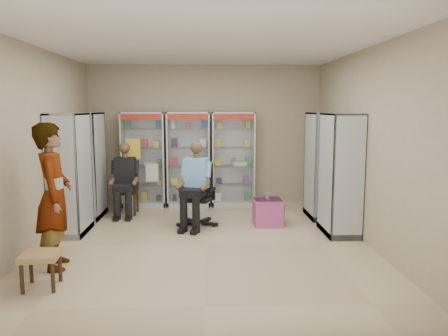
{
  "coord_description": "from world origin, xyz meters",
  "views": [
    {
      "loc": [
        0.03,
        -6.53,
        2.08
      ],
      "look_at": [
        0.32,
        0.7,
        1.09
      ],
      "focal_mm": 35.0,
      "sensor_mm": 36.0,
      "label": 1
    }
  ],
  "objects_px": {
    "wooden_chair": "(127,191)",
    "standing_man": "(54,196)",
    "cabinet_left_far": "(88,165)",
    "seated_shopkeeper": "(197,187)",
    "cabinet_back_left": "(144,160)",
    "cabinet_back_right": "(233,159)",
    "pink_trunk": "(268,212)",
    "cabinet_left_near": "(70,174)",
    "office_chair": "(197,195)",
    "woven_stool_a": "(272,213)",
    "cabinet_back_mid": "(189,159)",
    "cabinet_right_near": "(340,174)",
    "woven_stool_b": "(42,270)",
    "cabinet_right_far": "(322,166)"
  },
  "relations": [
    {
      "from": "wooden_chair",
      "to": "standing_man",
      "type": "bearing_deg",
      "value": -97.87
    },
    {
      "from": "cabinet_left_far",
      "to": "seated_shopkeeper",
      "type": "distance_m",
      "value": 2.25
    },
    {
      "from": "cabinet_back_left",
      "to": "seated_shopkeeper",
      "type": "distance_m",
      "value": 2.08
    },
    {
      "from": "cabinet_back_right",
      "to": "cabinet_left_far",
      "type": "bearing_deg",
      "value": -161.81
    },
    {
      "from": "seated_shopkeeper",
      "to": "pink_trunk",
      "type": "height_order",
      "value": "seated_shopkeeper"
    },
    {
      "from": "cabinet_left_near",
      "to": "cabinet_back_right",
      "type": "bearing_deg",
      "value": 125.65
    },
    {
      "from": "office_chair",
      "to": "woven_stool_a",
      "type": "xyz_separation_m",
      "value": [
        1.36,
        0.12,
        -0.36
      ]
    },
    {
      "from": "cabinet_left_far",
      "to": "woven_stool_a",
      "type": "bearing_deg",
      "value": 80.25
    },
    {
      "from": "cabinet_back_right",
      "to": "wooden_chair",
      "type": "height_order",
      "value": "cabinet_back_right"
    },
    {
      "from": "cabinet_back_left",
      "to": "cabinet_back_mid",
      "type": "height_order",
      "value": "same"
    },
    {
      "from": "cabinet_back_mid",
      "to": "woven_stool_a",
      "type": "xyz_separation_m",
      "value": [
        1.57,
        -1.52,
        -0.81
      ]
    },
    {
      "from": "cabinet_right_near",
      "to": "standing_man",
      "type": "distance_m",
      "value": 4.41
    },
    {
      "from": "standing_man",
      "to": "cabinet_left_far",
      "type": "bearing_deg",
      "value": -5.59
    },
    {
      "from": "cabinet_right_near",
      "to": "cabinet_left_near",
      "type": "bearing_deg",
      "value": 87.43
    },
    {
      "from": "cabinet_back_right",
      "to": "wooden_chair",
      "type": "bearing_deg",
      "value": -161.25
    },
    {
      "from": "cabinet_left_far",
      "to": "woven_stool_b",
      "type": "xyz_separation_m",
      "value": [
        0.33,
        -3.37,
        -0.79
      ]
    },
    {
      "from": "pink_trunk",
      "to": "woven_stool_a",
      "type": "xyz_separation_m",
      "value": [
        0.1,
        0.15,
        -0.04
      ]
    },
    {
      "from": "woven_stool_a",
      "to": "cabinet_back_left",
      "type": "bearing_deg",
      "value": 148.87
    },
    {
      "from": "cabinet_back_left",
      "to": "cabinet_back_right",
      "type": "relative_size",
      "value": 1.0
    },
    {
      "from": "wooden_chair",
      "to": "seated_shopkeeper",
      "type": "relative_size",
      "value": 0.66
    },
    {
      "from": "cabinet_back_right",
      "to": "cabinet_right_near",
      "type": "relative_size",
      "value": 1.0
    },
    {
      "from": "seated_shopkeeper",
      "to": "standing_man",
      "type": "bearing_deg",
      "value": -115.41
    },
    {
      "from": "cabinet_back_right",
      "to": "cabinet_back_mid",
      "type": "bearing_deg",
      "value": 180.0
    },
    {
      "from": "cabinet_left_far",
      "to": "cabinet_right_far",
      "type": "bearing_deg",
      "value": 87.43
    },
    {
      "from": "cabinet_right_near",
      "to": "wooden_chair",
      "type": "distance_m",
      "value": 4.1
    },
    {
      "from": "cabinet_back_right",
      "to": "seated_shopkeeper",
      "type": "relative_size",
      "value": 1.41
    },
    {
      "from": "cabinet_back_mid",
      "to": "seated_shopkeeper",
      "type": "height_order",
      "value": "cabinet_back_mid"
    },
    {
      "from": "wooden_chair",
      "to": "cabinet_back_left",
      "type": "bearing_deg",
      "value": 71.1
    },
    {
      "from": "woven_stool_b",
      "to": "office_chair",
      "type": "bearing_deg",
      "value": 56.45
    },
    {
      "from": "cabinet_back_mid",
      "to": "cabinet_back_right",
      "type": "height_order",
      "value": "same"
    },
    {
      "from": "cabinet_back_mid",
      "to": "office_chair",
      "type": "height_order",
      "value": "cabinet_back_mid"
    },
    {
      "from": "wooden_chair",
      "to": "woven_stool_b",
      "type": "relative_size",
      "value": 2.25
    },
    {
      "from": "cabinet_right_near",
      "to": "cabinet_left_far",
      "type": "height_order",
      "value": "same"
    },
    {
      "from": "woven_stool_b",
      "to": "cabinet_left_near",
      "type": "bearing_deg",
      "value": 98.26
    },
    {
      "from": "cabinet_left_near",
      "to": "wooden_chair",
      "type": "bearing_deg",
      "value": 152.39
    },
    {
      "from": "cabinet_back_left",
      "to": "woven_stool_b",
      "type": "height_order",
      "value": "cabinet_back_left"
    },
    {
      "from": "cabinet_back_mid",
      "to": "office_chair",
      "type": "bearing_deg",
      "value": -82.67
    },
    {
      "from": "wooden_chair",
      "to": "pink_trunk",
      "type": "distance_m",
      "value": 2.84
    },
    {
      "from": "wooden_chair",
      "to": "pink_trunk",
      "type": "bearing_deg",
      "value": -19.36
    },
    {
      "from": "cabinet_right_far",
      "to": "woven_stool_a",
      "type": "height_order",
      "value": "cabinet_right_far"
    },
    {
      "from": "cabinet_left_far",
      "to": "standing_man",
      "type": "distance_m",
      "value": 2.71
    },
    {
      "from": "wooden_chair",
      "to": "pink_trunk",
      "type": "height_order",
      "value": "wooden_chair"
    },
    {
      "from": "woven_stool_b",
      "to": "standing_man",
      "type": "xyz_separation_m",
      "value": [
        -0.05,
        0.68,
        0.74
      ]
    },
    {
      "from": "cabinet_back_left",
      "to": "office_chair",
      "type": "bearing_deg",
      "value": -54.79
    },
    {
      "from": "cabinet_back_mid",
      "to": "cabinet_back_right",
      "type": "bearing_deg",
      "value": 0.0
    },
    {
      "from": "cabinet_right_far",
      "to": "cabinet_left_far",
      "type": "distance_m",
      "value": 4.46
    },
    {
      "from": "cabinet_back_mid",
      "to": "cabinet_right_near",
      "type": "bearing_deg",
      "value": -40.84
    },
    {
      "from": "cabinet_left_near",
      "to": "woven_stool_b",
      "type": "relative_size",
      "value": 4.78
    },
    {
      "from": "wooden_chair",
      "to": "woven_stool_a",
      "type": "relative_size",
      "value": 2.44
    },
    {
      "from": "cabinet_right_near",
      "to": "woven_stool_b",
      "type": "distance_m",
      "value": 4.69
    }
  ]
}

